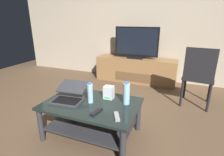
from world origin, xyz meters
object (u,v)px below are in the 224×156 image
Objects in this scene: water_bottle_near at (90,93)px; cell_phone at (76,89)px; tv_remote at (96,112)px; soundbar_remote at (117,116)px; router_box at (109,92)px; laptop at (69,95)px; water_bottle_far at (126,94)px; coffee_table at (92,113)px; dining_chair at (199,74)px; media_cabinet at (135,70)px; television at (136,43)px.

cell_phone is at bearing 144.46° from water_bottle_near.
tv_remote and soundbar_remote have the same top height.
laptop is at bearing -153.75° from router_box.
laptop is 1.62× the size of water_bottle_far.
tv_remote reaches higher than coffee_table.
router_box reaches higher than soundbar_remote.
laptop reaches higher than cell_phone.
dining_chair is 6.13× the size of router_box.
coffee_table is 6.89× the size of router_box.
router_box is (-1.03, -1.07, -0.03)m from dining_chair.
soundbar_remote is (0.39, -0.19, -0.10)m from water_bottle_near.
cell_phone reaches higher than coffee_table.
media_cabinet is 2.08m from water_bottle_near.
dining_chair is at bearing 54.93° from water_bottle_far.
media_cabinet reaches higher than cell_phone.
router_box is 0.52m from cell_phone.
dining_chair is (1.17, 1.26, 0.24)m from coffee_table.
television is at bearing 105.04° from tv_remote.
router_box is 0.45m from soundbar_remote.
water_bottle_far reaches higher than coffee_table.
water_bottle_far is 0.33m from soundbar_remote.
coffee_table is 6.64× the size of soundbar_remote.
dining_chair is 3.93× the size of water_bottle_near.
cell_phone is (-0.36, -1.78, -0.41)m from television.
dining_chair is 1.93m from laptop.
water_bottle_far reaches higher than soundbar_remote.
coffee_table is 0.27m from tv_remote.
television is 5.95× the size of router_box.
media_cabinet is at bearing 90.33° from coffee_table.
water_bottle_near is 0.46m from cell_phone.
coffee_table is 4.42× the size of water_bottle_near.
laptop is (-1.44, -1.27, -0.05)m from dining_chair.
water_bottle_near is at bearing -130.67° from router_box.
media_cabinet is 1.46m from dining_chair.
tv_remote is at bearing -48.69° from coffee_table.
water_bottle_near is 1.72× the size of cell_phone.
soundbar_remote is at bearing -80.11° from television.
coffee_table is at bearing 127.33° from soundbar_remote.
soundbar_remote is (0.00, -0.31, -0.11)m from water_bottle_far.
soundbar_remote is at bearing -50.90° from cell_phone.
cell_phone is (-0.75, 0.14, -0.12)m from water_bottle_far.
media_cabinet is 6.57× the size of water_bottle_far.
soundbar_remote is (0.66, -0.17, -0.05)m from laptop.
television is at bearing 89.92° from water_bottle_near.
water_bottle_near is 0.45m from soundbar_remote.
dining_chair is at bearing 41.39° from laptop.
dining_chair is at bearing -34.57° from media_cabinet.
laptop is 2.75× the size of router_box.
water_bottle_near reaches higher than tv_remote.
television is at bearing 94.61° from router_box.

